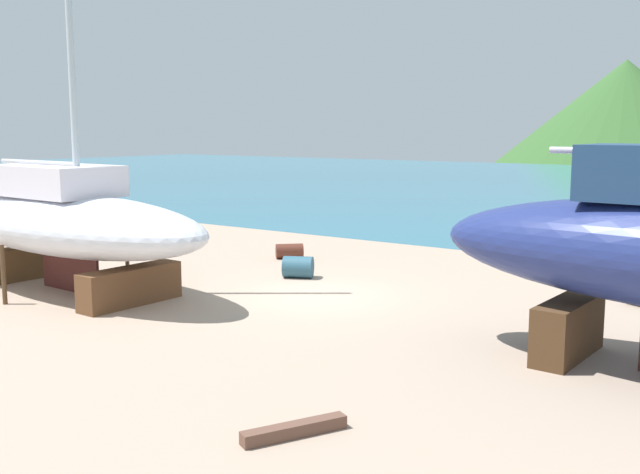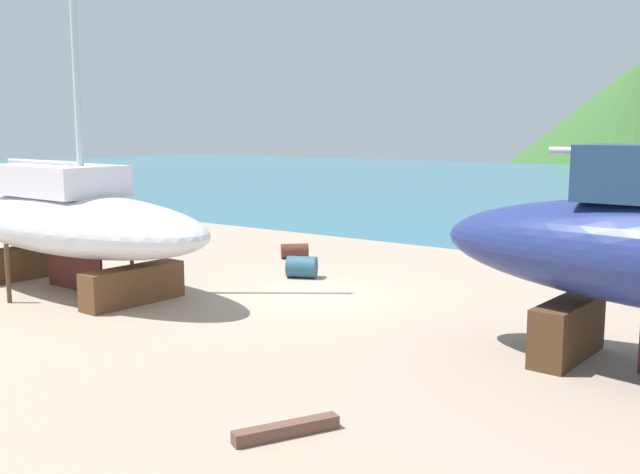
{
  "view_description": "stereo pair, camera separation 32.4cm",
  "coord_description": "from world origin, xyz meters",
  "px_view_note": "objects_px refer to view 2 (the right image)",
  "views": [
    {
      "loc": [
        11.52,
        -15.92,
        4.52
      ],
      "look_at": [
        2.03,
        -2.57,
        2.1
      ],
      "focal_mm": 41.21,
      "sensor_mm": 36.0,
      "label": 1
    },
    {
      "loc": [
        11.78,
        -15.72,
        4.52
      ],
      "look_at": [
        2.03,
        -2.57,
        2.1
      ],
      "focal_mm": 41.21,
      "sensor_mm": 36.0,
      "label": 2
    }
  ],
  "objects_px": {
    "worker": "(108,230)",
    "barrel_rust_far": "(133,226)",
    "sailboat_far_slipway": "(71,221)",
    "barrel_by_slipway": "(295,251)",
    "barrel_tipped_left": "(302,267)"
  },
  "relations": [
    {
      "from": "worker",
      "to": "barrel_rust_far",
      "type": "height_order",
      "value": "worker"
    },
    {
      "from": "sailboat_far_slipway",
      "to": "barrel_rust_far",
      "type": "xyz_separation_m",
      "value": [
        -7.3,
        8.06,
        -1.59
      ]
    },
    {
      "from": "worker",
      "to": "barrel_by_slipway",
      "type": "height_order",
      "value": "worker"
    },
    {
      "from": "sailboat_far_slipway",
      "to": "barrel_by_slipway",
      "type": "bearing_deg",
      "value": 78.4
    },
    {
      "from": "worker",
      "to": "barrel_by_slipway",
      "type": "relative_size",
      "value": 1.76
    },
    {
      "from": "worker",
      "to": "barrel_tipped_left",
      "type": "relative_size",
      "value": 1.86
    },
    {
      "from": "sailboat_far_slipway",
      "to": "barrel_by_slipway",
      "type": "xyz_separation_m",
      "value": [
        1.84,
        7.7,
        -1.72
      ]
    },
    {
      "from": "sailboat_far_slipway",
      "to": "barrel_tipped_left",
      "type": "height_order",
      "value": "sailboat_far_slipway"
    },
    {
      "from": "sailboat_far_slipway",
      "to": "barrel_by_slipway",
      "type": "distance_m",
      "value": 8.1
    },
    {
      "from": "barrel_rust_far",
      "to": "barrel_by_slipway",
      "type": "height_order",
      "value": "barrel_rust_far"
    },
    {
      "from": "barrel_rust_far",
      "to": "barrel_by_slipway",
      "type": "xyz_separation_m",
      "value": [
        9.15,
        -0.35,
        -0.12
      ]
    },
    {
      "from": "barrel_rust_far",
      "to": "barrel_tipped_left",
      "type": "height_order",
      "value": "barrel_rust_far"
    },
    {
      "from": "worker",
      "to": "barrel_by_slipway",
      "type": "distance_m",
      "value": 7.01
    },
    {
      "from": "sailboat_far_slipway",
      "to": "barrel_rust_far",
      "type": "height_order",
      "value": "sailboat_far_slipway"
    },
    {
      "from": "sailboat_far_slipway",
      "to": "barrel_tipped_left",
      "type": "relative_size",
      "value": 17.31
    }
  ]
}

